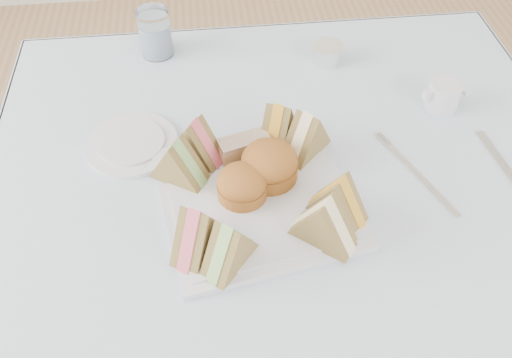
{
  "coord_description": "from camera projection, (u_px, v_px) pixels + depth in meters",
  "views": [
    {
      "loc": [
        -0.12,
        -0.54,
        1.41
      ],
      "look_at": [
        -0.06,
        0.01,
        0.8
      ],
      "focal_mm": 38.0,
      "sensor_mm": 36.0,
      "label": 1
    }
  ],
  "objects": [
    {
      "name": "table",
      "position": [
        285.0,
        314.0,
        1.15
      ],
      "size": [
        0.9,
        0.9,
        0.74
      ],
      "primitive_type": "cube",
      "color": "brown",
      "rests_on": "floor"
    },
    {
      "name": "tablecloth",
      "position": [
        294.0,
        202.0,
        0.87
      ],
      "size": [
        1.02,
        1.02,
        0.01
      ],
      "primitive_type": "cube",
      "color": "#99AEC8",
      "rests_on": "table"
    },
    {
      "name": "serving_plate",
      "position": [
        256.0,
        197.0,
        0.86
      ],
      "size": [
        0.34,
        0.34,
        0.01
      ],
      "primitive_type": "cube",
      "rotation": [
        0.0,
        0.0,
        0.17
      ],
      "color": "silver",
      "rests_on": "tablecloth"
    },
    {
      "name": "sandwich_fl_a",
      "position": [
        197.0,
        229.0,
        0.76
      ],
      "size": [
        0.09,
        0.11,
        0.09
      ],
      "primitive_type": null,
      "rotation": [
        0.0,
        0.0,
        1.01
      ],
      "color": "olive",
      "rests_on": "serving_plate"
    },
    {
      "name": "sandwich_fl_b",
      "position": [
        229.0,
        244.0,
        0.75
      ],
      "size": [
        0.09,
        0.1,
        0.08
      ],
      "primitive_type": null,
      "rotation": [
        0.0,
        0.0,
        0.87
      ],
      "color": "olive",
      "rests_on": "serving_plate"
    },
    {
      "name": "sandwich_fr_a",
      "position": [
        339.0,
        197.0,
        0.8
      ],
      "size": [
        0.1,
        0.09,
        0.08
      ],
      "primitive_type": null,
      "rotation": [
        0.0,
        0.0,
        -0.72
      ],
      "color": "olive",
      "rests_on": "serving_plate"
    },
    {
      "name": "sandwich_fr_b",
      "position": [
        325.0,
        220.0,
        0.77
      ],
      "size": [
        0.11,
        0.1,
        0.09
      ],
      "primitive_type": null,
      "rotation": [
        0.0,
        0.0,
        -0.68
      ],
      "color": "olive",
      "rests_on": "serving_plate"
    },
    {
      "name": "sandwich_bl_a",
      "position": [
        178.0,
        160.0,
        0.85
      ],
      "size": [
        0.1,
        0.09,
        0.08
      ],
      "primitive_type": null,
      "rotation": [
        0.0,
        0.0,
        2.58
      ],
      "color": "olive",
      "rests_on": "serving_plate"
    },
    {
      "name": "sandwich_bl_b",
      "position": [
        196.0,
        140.0,
        0.88
      ],
      "size": [
        0.1,
        0.09,
        0.08
      ],
      "primitive_type": null,
      "rotation": [
        0.0,
        0.0,
        2.49
      ],
      "color": "olive",
      "rests_on": "serving_plate"
    },
    {
      "name": "sandwich_br_a",
      "position": [
        306.0,
        133.0,
        0.89
      ],
      "size": [
        0.1,
        0.1,
        0.09
      ],
      "primitive_type": null,
      "rotation": [
        0.0,
        0.0,
        -2.34
      ],
      "color": "olive",
      "rests_on": "serving_plate"
    },
    {
      "name": "sandwich_br_b",
      "position": [
        278.0,
        123.0,
        0.91
      ],
      "size": [
        0.08,
        0.1,
        0.08
      ],
      "primitive_type": null,
      "rotation": [
        0.0,
        0.0,
        -2.04
      ],
      "color": "olive",
      "rests_on": "serving_plate"
    },
    {
      "name": "scone_left",
      "position": [
        242.0,
        184.0,
        0.84
      ],
      "size": [
        0.09,
        0.09,
        0.05
      ],
      "primitive_type": "cylinder",
      "rotation": [
        0.0,
        0.0,
        0.19
      ],
      "color": "#914F1A",
      "rests_on": "serving_plate"
    },
    {
      "name": "scone_right",
      "position": [
        269.0,
        164.0,
        0.86
      ],
      "size": [
        0.12,
        0.12,
        0.06
      ],
      "primitive_type": "cylinder",
      "rotation": [
        0.0,
        0.0,
        0.41
      ],
      "color": "#914F1A",
      "rests_on": "serving_plate"
    },
    {
      "name": "pastry_slice",
      "position": [
        244.0,
        147.0,
        0.9
      ],
      "size": [
        0.09,
        0.06,
        0.04
      ],
      "primitive_type": "cube",
      "rotation": [
        0.0,
        0.0,
        0.28
      ],
      "color": "tan",
      "rests_on": "serving_plate"
    },
    {
      "name": "side_plate",
      "position": [
        132.0,
        144.0,
        0.95
      ],
      "size": [
        0.21,
        0.21,
        0.01
      ],
      "primitive_type": "cylinder",
      "rotation": [
        0.0,
        0.0,
        -0.36
      ],
      "color": "silver",
      "rests_on": "tablecloth"
    },
    {
      "name": "water_glass",
      "position": [
        155.0,
        33.0,
        1.1
      ],
      "size": [
        0.08,
        0.08,
        0.1
      ],
      "primitive_type": "cylinder",
      "rotation": [
        0.0,
        0.0,
        -0.14
      ],
      "color": "white",
      "rests_on": "tablecloth"
    },
    {
      "name": "tea_strainer",
      "position": [
        328.0,
        55.0,
        1.1
      ],
      "size": [
        0.06,
        0.06,
        0.04
      ],
      "primitive_type": "cylinder",
      "rotation": [
        0.0,
        0.0,
        -0.0
      ],
      "color": "white",
      "rests_on": "tablecloth"
    },
    {
      "name": "knife",
      "position": [
        506.0,
        170.0,
        0.91
      ],
      "size": [
        0.04,
        0.19,
        0.0
      ],
      "primitive_type": "cube",
      "rotation": [
        0.0,
        0.0,
        0.11
      ],
      "color": "white",
      "rests_on": "tablecloth"
    },
    {
      "name": "fork",
      "position": [
        421.0,
        179.0,
        0.89
      ],
      "size": [
        0.07,
        0.17,
        0.0
      ],
      "primitive_type": "cube",
      "rotation": [
        0.0,
        0.0,
        0.37
      ],
      "color": "white",
      "rests_on": "tablecloth"
    },
    {
      "name": "creamer_jug",
      "position": [
        443.0,
        95.0,
        1.0
      ],
      "size": [
        0.07,
        0.07,
        0.05
      ],
      "primitive_type": "cylinder",
      "rotation": [
        0.0,
        0.0,
        0.22
      ],
      "color": "silver",
      "rests_on": "tablecloth"
    }
  ]
}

